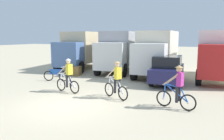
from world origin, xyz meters
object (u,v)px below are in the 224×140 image
Objects in this scene: cyclist_orange_shirt at (68,77)px; supply_crate at (76,71)px; box_truck_tan_camper at (83,48)px; box_truck_grey_hauler at (120,49)px; box_truck_avon_van at (218,52)px; box_truck_cream_rv at (157,51)px; cyclist_near_camera at (177,89)px; cyclist_cowboy_hat at (117,81)px; sedan_parked at (167,70)px; bicycle_spare at (56,75)px.

cyclist_orange_shirt is 2.41× the size of supply_crate.
box_truck_grey_hauler is (3.71, -0.04, 0.00)m from box_truck_tan_camper.
box_truck_avon_van is (11.33, -0.60, 0.00)m from box_truck_tan_camper.
box_truck_cream_rv is 1.01× the size of box_truck_avon_van.
box_truck_cream_rv is (7.09, -0.61, 0.00)m from box_truck_tan_camper.
cyclist_near_camera is at bearing -53.49° from box_truck_grey_hauler.
box_truck_tan_camper and box_truck_avon_van have the same top height.
box_truck_avon_van reaches higher than cyclist_cowboy_hat.
box_truck_cream_rv is at bearing 116.04° from sedan_parked.
box_truck_tan_camper reaches higher than bicycle_spare.
cyclist_near_camera is at bearing -40.56° from box_truck_tan_camper.
cyclist_orange_shirt and cyclist_cowboy_hat have the same top height.
cyclist_orange_shirt is (0.60, -8.15, -1.03)m from box_truck_grey_hauler.
box_truck_avon_van is 3.75× the size of cyclist_cowboy_hat.
bicycle_spare is (-5.44, 2.23, -0.45)m from cyclist_cowboy_hat.
box_truck_tan_camper reaches higher than supply_crate.
cyclist_cowboy_hat is 2.92m from cyclist_near_camera.
box_truck_cream_rv is at bearing 90.32° from cyclist_cowboy_hat.
supply_crate is at bearing -162.83° from box_truck_avon_van.
cyclist_orange_shirt is 2.83m from cyclist_cowboy_hat.
box_truck_cream_rv reaches higher than cyclist_orange_shirt.
box_truck_avon_van is at bearing -4.15° from box_truck_grey_hauler.
box_truck_grey_hauler is 6.08m from sedan_parked.
box_truck_tan_camper and box_truck_grey_hauler have the same top height.
box_truck_avon_van is 10.40m from cyclist_orange_shirt.
bicycle_spare is (-2.61, 2.20, -0.45)m from cyclist_orange_shirt.
sedan_parked is at bearing -22.79° from box_truck_tan_camper.
cyclist_near_camera is at bearing -3.89° from cyclist_orange_shirt.
box_truck_avon_van is 8.16m from cyclist_near_camera.
cyclist_near_camera is at bearing -69.76° from box_truck_cream_rv.
sedan_parked is at bearing 0.06° from supply_crate.
sedan_parked is at bearing -36.24° from box_truck_grey_hauler.
box_truck_tan_camper is 13.24m from cyclist_near_camera.
box_truck_avon_van reaches higher than supply_crate.
bicycle_spare is at bearing -160.70° from sedan_parked.
cyclist_cowboy_hat is at bearing -118.84° from box_truck_avon_van.
bicycle_spare is 2.21× the size of supply_crate.
box_truck_grey_hauler is at bearing 143.76° from sedan_parked.
box_truck_cream_rv is 8.15m from cyclist_orange_shirt.
box_truck_grey_hauler is at bearing 126.51° from cyclist_near_camera.
cyclist_cowboy_hat is at bearing -40.00° from supply_crate.
box_truck_cream_rv is 1.58× the size of sedan_parked.
box_truck_cream_rv is 3.78× the size of cyclist_orange_shirt.
box_truck_cream_rv and box_truck_avon_van have the same top height.
supply_crate is (-2.68, 4.60, -0.50)m from cyclist_orange_shirt.
sedan_parked is (-2.78, -2.99, -0.99)m from box_truck_avon_van.
box_truck_grey_hauler is 3.86× the size of cyclist_cowboy_hat.
cyclist_orange_shirt is 5.74m from cyclist_near_camera.
cyclist_orange_shirt reaches higher than supply_crate.
box_truck_tan_camper is 1.01× the size of box_truck_cream_rv.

